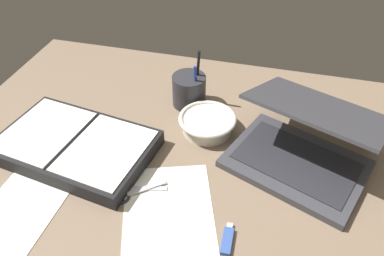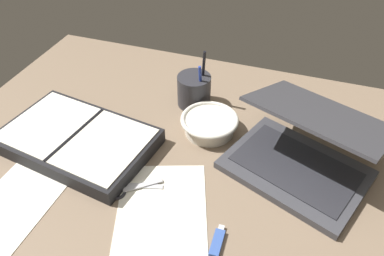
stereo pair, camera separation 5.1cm
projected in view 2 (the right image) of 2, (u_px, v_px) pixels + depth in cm
name	position (u px, v px, depth cm)	size (l,w,h in cm)	color
desk_top	(205.00, 174.00, 89.31)	(140.00, 100.00, 2.00)	#75604C
laptop	(304.00, 150.00, 86.84)	(39.97, 39.52, 16.24)	#38383D
bowl	(209.00, 124.00, 97.94)	(15.22, 15.22, 4.62)	silver
pen_cup	(194.00, 90.00, 105.90)	(9.48, 9.48, 16.99)	#28282D
planner	(77.00, 140.00, 93.89)	(40.33, 28.76, 4.47)	black
scissors	(123.00, 188.00, 84.45)	(12.22, 8.95, 0.80)	#B7B7BC
paper_sheet_front	(161.00, 215.00, 79.23)	(19.04, 28.26, 0.16)	silver
paper_sheet_beside_planner	(20.00, 197.00, 82.78)	(15.76, 27.74, 0.16)	silver
usb_drive	(217.00, 242.00, 73.81)	(2.19, 7.25, 1.00)	#33519E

